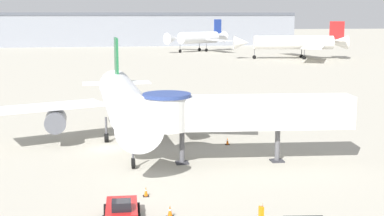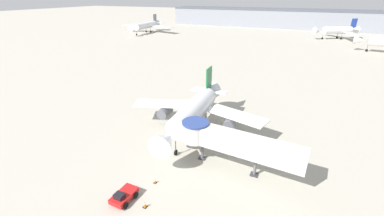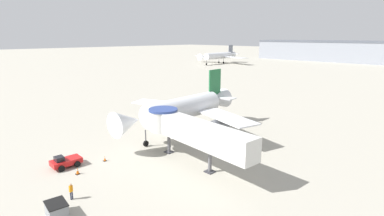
{
  "view_description": "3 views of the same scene",
  "coord_description": "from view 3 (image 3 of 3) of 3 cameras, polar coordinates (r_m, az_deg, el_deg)",
  "views": [
    {
      "loc": [
        0.06,
        -50.73,
        12.7
      ],
      "look_at": [
        7.31,
        -5.03,
        4.57
      ],
      "focal_mm": 50.0,
      "sensor_mm": 36.0,
      "label": 1
    },
    {
      "loc": [
        18.64,
        -37.8,
        23.75
      ],
      "look_at": [
        1.9,
        -1.05,
        5.63
      ],
      "focal_mm": 24.0,
      "sensor_mm": 36.0,
      "label": 2
    },
    {
      "loc": [
        36.59,
        -32.41,
        16.0
      ],
      "look_at": [
        4.59,
        -0.34,
        5.14
      ],
      "focal_mm": 28.0,
      "sensor_mm": 36.0,
      "label": 3
    }
  ],
  "objects": [
    {
      "name": "ground_plane",
      "position": [
        51.44,
        -3.36,
        -4.67
      ],
      "size": [
        800.0,
        800.0,
        0.0
      ],
      "primitive_type": "plane",
      "color": "#A8A393"
    },
    {
      "name": "traffic_cone_apron_front",
      "position": [
        38.86,
        -20.97,
        -11.15
      ],
      "size": [
        0.5,
        0.5,
        0.82
      ],
      "color": "black",
      "rests_on": "ground_plane"
    },
    {
      "name": "pushback_tug_red",
      "position": [
        41.28,
        -22.97,
        -9.36
      ],
      "size": [
        2.38,
        3.62,
        1.58
      ],
      "rotation": [
        0.0,
        0.0,
        -0.03
      ],
      "color": "red",
      "rests_on": "ground_plane"
    },
    {
      "name": "background_jet_gray_tail",
      "position": [
        183.02,
        5.21,
        9.9
      ],
      "size": [
        37.86,
        33.52,
        10.78
      ],
      "rotation": [
        0.0,
        0.0,
        0.06
      ],
      "color": "silver",
      "rests_on": "ground_plane"
    },
    {
      "name": "jet_bridge",
      "position": [
        38.22,
        -0.59,
        -4.12
      ],
      "size": [
        18.11,
        4.65,
        6.12
      ],
      "rotation": [
        0.0,
        0.0,
        -0.08
      ],
      "color": "silver",
      "rests_on": "ground_plane"
    },
    {
      "name": "traffic_cone_starboard_wing",
      "position": [
        43.42,
        6.35,
        -7.76
      ],
      "size": [
        0.42,
        0.42,
        0.69
      ],
      "color": "black",
      "rests_on": "ground_plane"
    },
    {
      "name": "ground_crew_marshaller",
      "position": [
        33.33,
        -22.05,
        -14.31
      ],
      "size": [
        0.26,
        0.37,
        1.75
      ],
      "rotation": [
        0.0,
        0.0,
        1.79
      ],
      "color": "#1E2338",
      "rests_on": "ground_plane"
    },
    {
      "name": "traffic_cone_near_nose",
      "position": [
        41.56,
        -16.29,
        -9.23
      ],
      "size": [
        0.43,
        0.43,
        0.71
      ],
      "color": "black",
      "rests_on": "ground_plane"
    },
    {
      "name": "main_airplane",
      "position": [
        49.86,
        -1.42,
        -0.11
      ],
      "size": [
        26.55,
        25.05,
        10.15
      ],
      "rotation": [
        0.0,
        0.0,
        0.05
      ],
      "color": "silver",
      "rests_on": "ground_plane"
    },
    {
      "name": "service_container_gray",
      "position": [
        31.21,
        -24.37,
        -17.23
      ],
      "size": [
        2.46,
        1.96,
        1.36
      ],
      "rotation": [
        0.0,
        0.0,
        -0.12
      ],
      "color": "gray",
      "rests_on": "ground_plane"
    }
  ]
}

